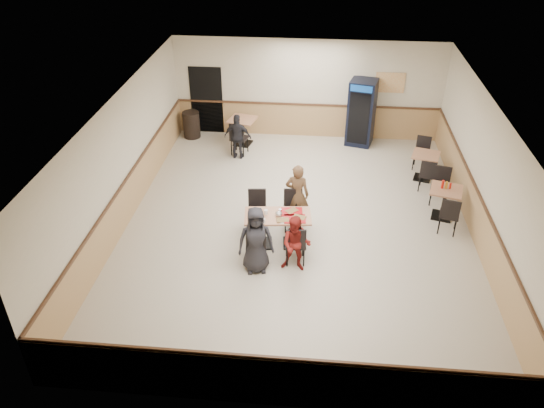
# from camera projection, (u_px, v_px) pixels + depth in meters

# --- Properties ---
(ground) EXTENTS (10.00, 10.00, 0.00)m
(ground) POSITION_uv_depth(u_px,v_px,m) (297.00, 225.00, 12.45)
(ground) COLOR beige
(ground) RESTS_ON ground
(room_shell) EXTENTS (10.00, 10.00, 10.00)m
(room_shell) POSITION_uv_depth(u_px,v_px,m) (369.00, 157.00, 14.14)
(room_shell) COLOR silver
(room_shell) RESTS_ON ground
(main_table) EXTENTS (1.50, 0.86, 0.77)m
(main_table) POSITION_uv_depth(u_px,v_px,m) (278.00, 225.00, 11.54)
(main_table) COLOR black
(main_table) RESTS_ON ground
(main_chairs) EXTENTS (1.43, 1.80, 0.97)m
(main_chairs) POSITION_uv_depth(u_px,v_px,m) (275.00, 226.00, 11.55)
(main_chairs) COLOR black
(main_chairs) RESTS_ON ground
(diner_woman_left) EXTENTS (0.81, 0.61, 1.49)m
(diner_woman_left) POSITION_uv_depth(u_px,v_px,m) (256.00, 240.00, 10.67)
(diner_woman_left) COLOR black
(diner_woman_left) RESTS_ON ground
(diner_woman_right) EXTENTS (0.66, 0.53, 1.27)m
(diner_woman_right) POSITION_uv_depth(u_px,v_px,m) (296.00, 244.00, 10.74)
(diner_woman_right) COLOR maroon
(diner_woman_right) RESTS_ON ground
(diner_man_opposite) EXTENTS (0.59, 0.43, 1.52)m
(diner_man_opposite) POSITION_uv_depth(u_px,v_px,m) (297.00, 195.00, 12.14)
(diner_man_opposite) COLOR brown
(diner_man_opposite) RESTS_ON ground
(lone_diner) EXTENTS (0.80, 0.40, 1.32)m
(lone_diner) POSITION_uv_depth(u_px,v_px,m) (238.00, 137.00, 15.01)
(lone_diner) COLOR black
(lone_diner) RESTS_ON ground
(tabletop_clutter) EXTENTS (1.23, 0.70, 0.12)m
(tabletop_clutter) POSITION_uv_depth(u_px,v_px,m) (282.00, 215.00, 11.35)
(tabletop_clutter) COLOR #B10B10
(tabletop_clutter) RESTS_ON main_table
(side_table_near) EXTENTS (0.87, 0.87, 0.76)m
(side_table_near) POSITION_uv_depth(u_px,v_px,m) (445.00, 199.00, 12.47)
(side_table_near) COLOR black
(side_table_near) RESTS_ON ground
(side_table_near_chair_south) EXTENTS (0.55, 0.55, 0.97)m
(side_table_near_chair_south) POSITION_uv_depth(u_px,v_px,m) (449.00, 214.00, 11.97)
(side_table_near_chair_south) COLOR black
(side_table_near_chair_south) RESTS_ON ground
(side_table_near_chair_north) EXTENTS (0.55, 0.55, 0.97)m
(side_table_near_chair_north) POSITION_uv_depth(u_px,v_px,m) (440.00, 186.00, 13.00)
(side_table_near_chair_north) COLOR black
(side_table_near_chair_north) RESTS_ON ground
(side_table_far) EXTENTS (0.84, 0.84, 0.73)m
(side_table_far) POSITION_uv_depth(u_px,v_px,m) (425.00, 162.00, 14.06)
(side_table_far) COLOR black
(side_table_far) RESTS_ON ground
(side_table_far_chair_south) EXTENTS (0.53, 0.53, 0.93)m
(side_table_far_chair_south) POSITION_uv_depth(u_px,v_px,m) (428.00, 174.00, 13.58)
(side_table_far_chair_south) COLOR black
(side_table_far_chair_south) RESTS_ON ground
(side_table_far_chair_north) EXTENTS (0.53, 0.53, 0.93)m
(side_table_far_chair_north) POSITION_uv_depth(u_px,v_px,m) (421.00, 153.00, 14.56)
(side_table_far_chair_north) COLOR black
(side_table_far_chair_north) RESTS_ON ground
(condiment_caddy) EXTENTS (0.23, 0.06, 0.20)m
(condiment_caddy) POSITION_uv_depth(u_px,v_px,m) (446.00, 185.00, 12.33)
(condiment_caddy) COLOR red
(condiment_caddy) RESTS_ON side_table_near
(back_table) EXTENTS (0.91, 0.91, 0.81)m
(back_table) POSITION_uv_depth(u_px,v_px,m) (243.00, 127.00, 15.85)
(back_table) COLOR black
(back_table) RESTS_ON ground
(back_table_chair_lone) EXTENTS (0.57, 0.57, 1.03)m
(back_table_chair_lone) POSITION_uv_depth(u_px,v_px,m) (239.00, 137.00, 15.31)
(back_table_chair_lone) COLOR black
(back_table_chair_lone) RESTS_ON ground
(pepsi_cooler) EXTENTS (0.90, 0.90, 1.97)m
(pepsi_cooler) POSITION_uv_depth(u_px,v_px,m) (361.00, 113.00, 15.66)
(pepsi_cooler) COLOR black
(pepsi_cooler) RESTS_ON ground
(trash_bin) EXTENTS (0.52, 0.52, 0.81)m
(trash_bin) POSITION_uv_depth(u_px,v_px,m) (191.00, 125.00, 16.34)
(trash_bin) COLOR black
(trash_bin) RESTS_ON ground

